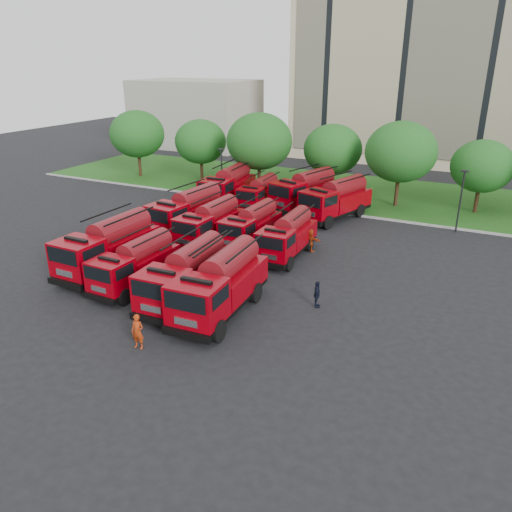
{
  "coord_description": "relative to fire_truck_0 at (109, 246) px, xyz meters",
  "views": [
    {
      "loc": [
        14.35,
        -24.77,
        13.43
      ],
      "look_at": [
        1.6,
        1.2,
        1.8
      ],
      "focal_mm": 35.0,
      "sensor_mm": 36.0,
      "label": 1
    }
  ],
  "objects": [
    {
      "name": "ground",
      "position": [
        7.92,
        1.49,
        -1.8
      ],
      "size": [
        140.0,
        140.0,
        0.0
      ],
      "primitive_type": "plane",
      "color": "black",
      "rests_on": "ground"
    },
    {
      "name": "tree_0",
      "position": [
        -16.08,
        23.49,
        3.22
      ],
      "size": [
        6.3,
        6.3,
        7.7
      ],
      "color": "#382314",
      "rests_on": "ground"
    },
    {
      "name": "fire_truck_0",
      "position": [
        0.0,
        0.0,
        0.0
      ],
      "size": [
        3.02,
        7.91,
        3.58
      ],
      "rotation": [
        0.0,
        0.0,
        -0.02
      ],
      "color": "black",
      "rests_on": "ground"
    },
    {
      "name": "fire_truck_8",
      "position": [
        -0.8,
        17.61,
        0.01
      ],
      "size": [
        3.35,
        8.07,
        3.59
      ],
      "rotation": [
        0.0,
        0.0,
        0.07
      ],
      "color": "black",
      "rests_on": "ground"
    },
    {
      "name": "firefighter_5",
      "position": [
        10.68,
        9.34,
        -1.8
      ],
      "size": [
        1.73,
        1.1,
        1.73
      ],
      "primitive_type": "imported",
      "rotation": [
        0.0,
        0.0,
        2.87
      ],
      "color": "#962A0B",
      "rests_on": "ground"
    },
    {
      "name": "fire_truck_5",
      "position": [
        3.17,
        7.63,
        -0.21
      ],
      "size": [
        2.7,
        7.02,
        3.16
      ],
      "rotation": [
        0.0,
        0.0,
        -0.03
      ],
      "color": "black",
      "rests_on": "ground"
    },
    {
      "name": "fire_truck_4",
      "position": [
        0.31,
        8.99,
        -0.03
      ],
      "size": [
        3.38,
        7.94,
        3.52
      ],
      "rotation": [
        0.0,
        0.0,
        -0.09
      ],
      "color": "black",
      "rests_on": "ground"
    },
    {
      "name": "tree_3",
      "position": [
        6.92,
        25.49,
        2.88
      ],
      "size": [
        5.88,
        5.88,
        7.19
      ],
      "color": "#382314",
      "rests_on": "ground"
    },
    {
      "name": "firefighter_3",
      "position": [
        9.93,
        0.13,
        -1.8
      ],
      "size": [
        1.29,
        0.8,
        1.87
      ],
      "primitive_type": "imported",
      "rotation": [
        0.0,
        0.0,
        3.3
      ],
      "color": "black",
      "rests_on": "ground"
    },
    {
      "name": "fire_truck_9",
      "position": [
        2.49,
        17.76,
        -0.34
      ],
      "size": [
        2.52,
        6.44,
        2.9
      ],
      "rotation": [
        0.0,
        0.0,
        0.04
      ],
      "color": "black",
      "rests_on": "ground"
    },
    {
      "name": "fire_truck_2",
      "position": [
        7.1,
        -1.48,
        -0.1
      ],
      "size": [
        2.99,
        7.52,
        3.37
      ],
      "rotation": [
        0.0,
        0.0,
        0.04
      ],
      "color": "black",
      "rests_on": "ground"
    },
    {
      "name": "fire_truck_3",
      "position": [
        9.55,
        -1.8,
        -0.03
      ],
      "size": [
        3.16,
        7.87,
        3.52
      ],
      "rotation": [
        0.0,
        0.0,
        0.05
      ],
      "color": "black",
      "rests_on": "ground"
    },
    {
      "name": "apartment_building",
      "position": [
        9.92,
        49.43,
        10.7
      ],
      "size": [
        30.0,
        14.18,
        25.0
      ],
      "color": "beige",
      "rests_on": "ground"
    },
    {
      "name": "curb",
      "position": [
        7.92,
        19.39,
        -1.73
      ],
      "size": [
        70.0,
        0.3,
        0.14
      ],
      "primitive_type": "cube",
      "color": "gray",
      "rests_on": "ground"
    },
    {
      "name": "firefighter_0",
      "position": [
        7.71,
        -6.78,
        -1.8
      ],
      "size": [
        0.71,
        0.55,
        1.82
      ],
      "primitive_type": "imported",
      "rotation": [
        0.0,
        0.0,
        0.11
      ],
      "color": "#962A0B",
      "rests_on": "ground"
    },
    {
      "name": "tree_4",
      "position": [
        13.92,
        23.99,
        3.42
      ],
      "size": [
        6.55,
        6.55,
        8.01
      ],
      "color": "#382314",
      "rests_on": "ground"
    },
    {
      "name": "tree_1",
      "position": [
        -8.08,
        24.49,
        2.75
      ],
      "size": [
        5.71,
        5.71,
        6.98
      ],
      "color": "#382314",
      "rests_on": "ground"
    },
    {
      "name": "tree_5",
      "position": [
        20.92,
        24.99,
        2.55
      ],
      "size": [
        5.46,
        5.46,
        6.68
      ],
      "color": "#382314",
      "rests_on": "ground"
    },
    {
      "name": "firefighter_4",
      "position": [
        -0.12,
        2.65,
        -1.8
      ],
      "size": [
        1.13,
        1.08,
        1.94
      ],
      "primitive_type": "imported",
      "rotation": [
        0.0,
        0.0,
        2.47
      ],
      "color": "black",
      "rests_on": "ground"
    },
    {
      "name": "fire_truck_7",
      "position": [
        9.55,
        7.68,
        -0.26
      ],
      "size": [
        2.57,
        6.75,
        3.05
      ],
      "rotation": [
        0.0,
        0.0,
        0.02
      ],
      "color": "black",
      "rests_on": "ground"
    },
    {
      "name": "lamp_post_0",
      "position": [
        -2.08,
        18.69,
        1.1
      ],
      "size": [
        0.6,
        0.25,
        5.11
      ],
      "color": "black",
      "rests_on": "ground"
    },
    {
      "name": "lawn",
      "position": [
        7.92,
        27.49,
        -1.74
      ],
      "size": [
        70.0,
        16.0,
        0.12
      ],
      "primitive_type": "cube",
      "color": "#1B4412",
      "rests_on": "ground"
    },
    {
      "name": "fire_truck_11",
      "position": [
        9.91,
        17.78,
        -0.03
      ],
      "size": [
        4.92,
        8.14,
        3.51
      ],
      "rotation": [
        0.0,
        0.0,
        -0.32
      ],
      "color": "black",
      "rests_on": "ground"
    },
    {
      "name": "firefighter_2",
      "position": [
        14.13,
        1.17,
        -1.8
      ],
      "size": [
        0.81,
        1.06,
        1.6
      ],
      "primitive_type": "imported",
      "rotation": [
        0.0,
        0.0,
        1.9
      ],
      "color": "black",
      "rests_on": "ground"
    },
    {
      "name": "side_building",
      "position": [
        -22.08,
        45.49,
        3.2
      ],
      "size": [
        18.0,
        12.0,
        10.0
      ],
      "primitive_type": "cube",
      "color": "gray",
      "rests_on": "ground"
    },
    {
      "name": "fire_truck_6",
      "position": [
        6.12,
        8.8,
        -0.31
      ],
      "size": [
        2.57,
        6.58,
        2.96
      ],
      "rotation": [
        0.0,
        0.0,
        -0.03
      ],
      "color": "black",
      "rests_on": "ground"
    },
    {
      "name": "lamp_post_1",
      "position": [
        19.92,
        18.69,
        1.1
      ],
      "size": [
        0.6,
        0.25,
        5.11
      ],
      "color": "black",
      "rests_on": "ground"
    },
    {
      "name": "fire_truck_1",
      "position": [
        3.05,
        -1.07,
        -0.29
      ],
      "size": [
        2.54,
        6.64,
        3.0
      ],
      "rotation": [
        0.0,
        0.0,
        -0.02
      ],
      "color": "black",
      "rests_on": "ground"
    },
    {
      "name": "fire_truck_10",
      "position": [
        6.41,
        19.41,
        -0.01
      ],
      "size": [
        4.81,
        8.25,
        3.56
      ],
      "rotation": [
        0.0,
        0.0,
        -0.29
      ],
      "color": "black",
      "rests_on": "ground"
    },
    {
      "name": "tree_2",
      "position": [
        -0.08,
        22.99,
        3.56
      ],
      "size": [
        6.72,
        6.72,
        8.22
      ],
      "color": "#382314",
      "rests_on": "ground"
    },
    {
      "name": "firefighter_1",
      "position": [
        6.87,
        -3.22,
        -1.8
      ],
      "size": [
        1.04,
        0.77,
        1.91
      ],
      "primitive_type": "imported",
      "rotation": [
        0.0,
        0.0,
        -0.31
      ],
      "color": "#962A0B",
      "rests_on": "ground"
    }
  ]
}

